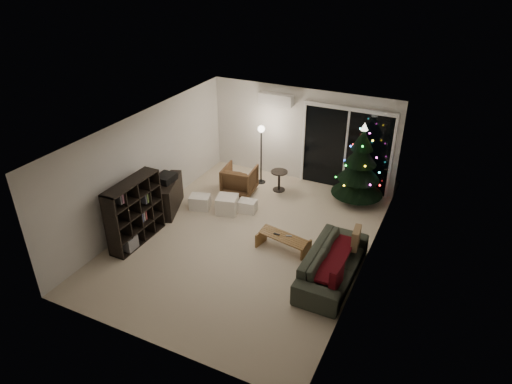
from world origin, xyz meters
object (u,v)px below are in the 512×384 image
coffee_table (283,243)px  christmas_tree (360,164)px  bookshelf (128,210)px  armchair (240,180)px  sofa (333,264)px  media_cabinet (167,195)px

coffee_table → christmas_tree: size_ratio=0.53×
bookshelf → coffee_table: 3.33m
armchair → sofa: armchair is taller
armchair → sofa: 3.87m
media_cabinet → coffee_table: media_cabinet is taller
sofa → coffee_table: size_ratio=2.02×
armchair → coffee_table: bearing=130.3°
bookshelf → media_cabinet: size_ratio=1.16×
media_cabinet → sofa: bearing=-30.7°
armchair → sofa: size_ratio=0.37×
christmas_tree → bookshelf: bearing=-136.8°
christmas_tree → coffee_table: bearing=-107.2°
sofa → christmas_tree: bearing=6.7°
sofa → coffee_table: (-1.18, 0.41, -0.15)m
armchair → christmas_tree: 3.01m
armchair → sofa: bearing=137.7°
media_cabinet → armchair: size_ratio=1.54×
bookshelf → armchair: bookshelf is taller
armchair → coffee_table: size_ratio=0.74×
coffee_table → christmas_tree: bearing=83.9°
media_cabinet → coffee_table: size_ratio=1.13×
coffee_table → sofa: bearing=-8.1°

